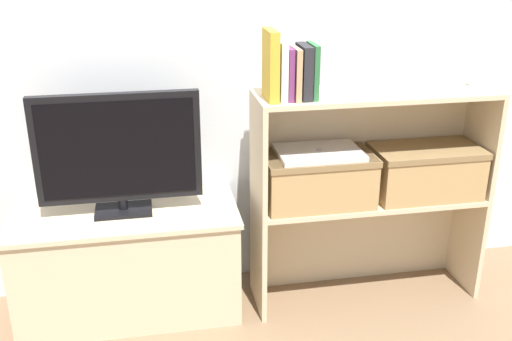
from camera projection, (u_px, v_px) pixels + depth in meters
name	position (u px, v px, depth m)	size (l,w,h in m)	color
ground_plane	(262.00, 323.00, 2.44)	(16.00, 16.00, 0.00)	brown
wall_back	(243.00, 8.00, 2.38)	(10.00, 0.05, 2.40)	silver
tv_stand	(128.00, 262.00, 2.44)	(0.89, 0.41, 0.46)	#CCB793
tv	(118.00, 151.00, 2.26)	(0.62, 0.14, 0.48)	black
bookshelf_lower_tier	(362.00, 227.00, 2.60)	(0.96, 0.28, 0.46)	#CCB793
bookshelf_upper_tier	(369.00, 127.00, 2.43)	(0.96, 0.28, 0.45)	#CCB793
book_mustard	(271.00, 65.00, 2.16)	(0.04, 0.15, 0.25)	gold
book_ivory	(281.00, 70.00, 2.17)	(0.03, 0.13, 0.21)	silver
book_plum	(288.00, 73.00, 2.18)	(0.02, 0.13, 0.19)	#6B2D66
book_tan	(295.00, 73.00, 2.18)	(0.02, 0.15, 0.19)	tan
book_charcoal	(304.00, 72.00, 2.19)	(0.04, 0.14, 0.20)	#232328
book_forest	(312.00, 71.00, 2.19)	(0.02, 0.13, 0.20)	#286638
baby_monitor	(478.00, 76.00, 2.37)	(0.05, 0.04, 0.12)	white
storage_basket_left	(318.00, 177.00, 2.38)	(0.44, 0.25, 0.21)	tan
storage_basket_right	(425.00, 169.00, 2.46)	(0.44, 0.25, 0.21)	tan
laptop	(319.00, 152.00, 2.35)	(0.33, 0.23, 0.02)	#BCBCC1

